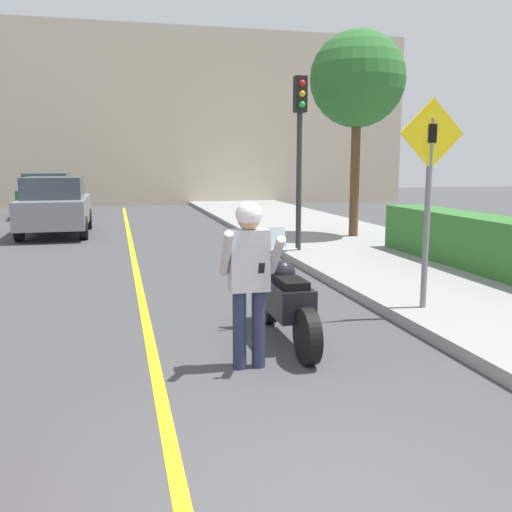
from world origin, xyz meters
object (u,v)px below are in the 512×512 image
object	(u,v)px
motorcycle	(285,300)
parked_car_green	(48,194)
person_biker	(249,267)
crossing_sign	(429,184)
street_tree	(357,80)
parked_car_grey	(55,206)
traffic_light	(300,131)

from	to	relation	value
motorcycle	parked_car_green	world-z (taller)	parked_car_green
person_biker	parked_car_green	world-z (taller)	person_biker
crossing_sign	parked_car_green	bearing A→B (deg)	111.19
crossing_sign	street_tree	size ratio (longest dim) A/B	0.53
person_biker	parked_car_grey	xyz separation A→B (m)	(-3.00, 11.95, -0.20)
traffic_light	parked_car_grey	distance (m)	8.05
traffic_light	street_tree	xyz separation A→B (m)	(2.19, 2.03, 1.40)
motorcycle	traffic_light	world-z (taller)	traffic_light
traffic_light	street_tree	world-z (taller)	street_tree
street_tree	parked_car_green	distance (m)	13.44
parked_car_grey	crossing_sign	bearing A→B (deg)	-61.77
street_tree	parked_car_green	bearing A→B (deg)	131.95
street_tree	parked_car_grey	size ratio (longest dim) A/B	1.26
traffic_light	parked_car_grey	bearing A→B (deg)	136.32
crossing_sign	traffic_light	size ratio (longest dim) A/B	0.74
crossing_sign	parked_car_green	distance (m)	18.24
crossing_sign	parked_car_grey	size ratio (longest dim) A/B	0.66
crossing_sign	parked_car_grey	world-z (taller)	crossing_sign
motorcycle	person_biker	distance (m)	1.15
crossing_sign	street_tree	xyz separation A→B (m)	(2.12, 7.29, 2.35)
crossing_sign	traffic_light	xyz separation A→B (m)	(-0.07, 5.27, 0.95)
parked_car_green	motorcycle	bearing A→B (deg)	-75.63
crossing_sign	parked_car_green	world-z (taller)	crossing_sign
motorcycle	parked_car_green	xyz separation A→B (m)	(-4.48, 17.48, 0.36)
person_biker	parked_car_grey	distance (m)	12.32
motorcycle	street_tree	size ratio (longest dim) A/B	0.42
person_biker	parked_car_green	bearing A→B (deg)	101.93
crossing_sign	street_tree	bearing A→B (deg)	73.77
person_biker	street_tree	size ratio (longest dim) A/B	0.33
parked_car_grey	person_biker	bearing A→B (deg)	-75.90
motorcycle	parked_car_grey	xyz separation A→B (m)	(-3.62, 11.17, 0.36)
person_biker	street_tree	world-z (taller)	street_tree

